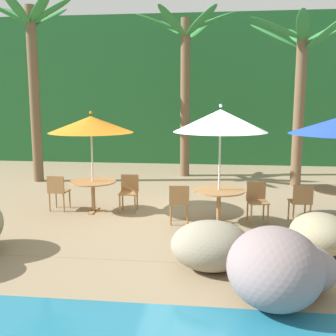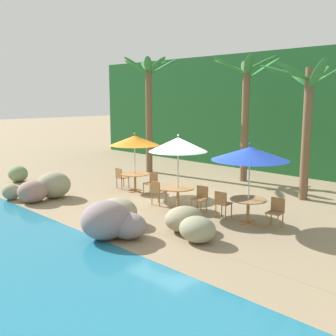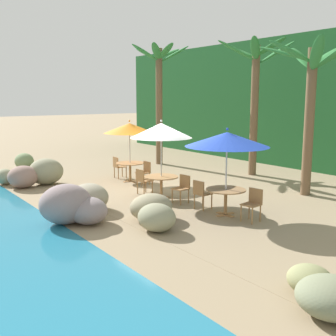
{
  "view_description": "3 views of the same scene",
  "coord_description": "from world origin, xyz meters",
  "px_view_note": "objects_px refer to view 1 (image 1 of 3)",
  "views": [
    {
      "loc": [
        0.39,
        -8.93,
        2.65
      ],
      "look_at": [
        -0.64,
        -0.0,
        1.14
      ],
      "focal_mm": 43.74,
      "sensor_mm": 36.0,
      "label": 1
    },
    {
      "loc": [
        9.72,
        -10.05,
        3.75
      ],
      "look_at": [
        -0.66,
        0.35,
        1.18
      ],
      "focal_mm": 43.3,
      "sensor_mm": 36.0,
      "label": 2
    },
    {
      "loc": [
        11.11,
        -7.86,
        3.26
      ],
      "look_at": [
        0.44,
        -0.03,
        0.97
      ],
      "focal_mm": 44.18,
      "sensor_mm": 36.0,
      "label": 3
    }
  ],
  "objects_px": {
    "chair_white_inland": "(179,201)",
    "palm_tree_third": "(302,69)",
    "dining_table_white": "(219,196)",
    "palm_tree_second": "(185,66)",
    "dining_table_orange": "(93,186)",
    "chair_white_seaward": "(257,199)",
    "chair_blue_inland": "(301,200)",
    "chair_orange_seaward": "(129,190)",
    "chair_orange_inland": "(58,190)",
    "umbrella_orange": "(91,124)",
    "umbrella_white": "(220,121)",
    "palm_tree_nearest": "(33,59)"
  },
  "relations": [
    {
      "from": "chair_white_inland",
      "to": "palm_tree_third",
      "type": "distance_m",
      "value": 6.27
    },
    {
      "from": "dining_table_white",
      "to": "palm_tree_second",
      "type": "height_order",
      "value": "palm_tree_second"
    },
    {
      "from": "dining_table_orange",
      "to": "chair_white_seaward",
      "type": "xyz_separation_m",
      "value": [
        3.79,
        -0.4,
        -0.1
      ]
    },
    {
      "from": "chair_white_inland",
      "to": "palm_tree_third",
      "type": "bearing_deg",
      "value": 53.49
    },
    {
      "from": "chair_blue_inland",
      "to": "palm_tree_third",
      "type": "relative_size",
      "value": 0.17
    },
    {
      "from": "chair_blue_inland",
      "to": "palm_tree_second",
      "type": "xyz_separation_m",
      "value": [
        -2.89,
        5.33,
        3.24
      ]
    },
    {
      "from": "chair_blue_inland",
      "to": "palm_tree_second",
      "type": "bearing_deg",
      "value": 118.45
    },
    {
      "from": "chair_blue_inland",
      "to": "dining_table_white",
      "type": "bearing_deg",
      "value": -174.33
    },
    {
      "from": "chair_orange_seaward",
      "to": "chair_blue_inland",
      "type": "distance_m",
      "value": 3.91
    },
    {
      "from": "chair_white_seaward",
      "to": "chair_blue_inland",
      "type": "height_order",
      "value": "same"
    },
    {
      "from": "chair_white_inland",
      "to": "palm_tree_third",
      "type": "xyz_separation_m",
      "value": [
        3.26,
        4.41,
        3.04
      ]
    },
    {
      "from": "chair_white_inland",
      "to": "chair_orange_inland",
      "type": "bearing_deg",
      "value": 166.02
    },
    {
      "from": "dining_table_white",
      "to": "dining_table_orange",
      "type": "bearing_deg",
      "value": 168.2
    },
    {
      "from": "chair_orange_inland",
      "to": "umbrella_orange",
      "type": "bearing_deg",
      "value": 3.18
    },
    {
      "from": "dining_table_white",
      "to": "chair_white_seaward",
      "type": "distance_m",
      "value": 0.86
    },
    {
      "from": "chair_orange_inland",
      "to": "chair_white_seaward",
      "type": "height_order",
      "value": "same"
    },
    {
      "from": "umbrella_orange",
      "to": "chair_blue_inland",
      "type": "bearing_deg",
      "value": -5.38
    },
    {
      "from": "dining_table_orange",
      "to": "palm_tree_second",
      "type": "relative_size",
      "value": 0.2
    },
    {
      "from": "palm_tree_second",
      "to": "palm_tree_third",
      "type": "relative_size",
      "value": 1.1
    },
    {
      "from": "umbrella_white",
      "to": "palm_tree_second",
      "type": "relative_size",
      "value": 0.46
    },
    {
      "from": "chair_orange_seaward",
      "to": "dining_table_white",
      "type": "bearing_deg",
      "value": -19.35
    },
    {
      "from": "palm_tree_nearest",
      "to": "chair_orange_inland",
      "type": "bearing_deg",
      "value": -59.8
    },
    {
      "from": "dining_table_orange",
      "to": "chair_orange_inland",
      "type": "height_order",
      "value": "chair_orange_inland"
    },
    {
      "from": "dining_table_white",
      "to": "chair_white_inland",
      "type": "distance_m",
      "value": 0.86
    },
    {
      "from": "chair_white_seaward",
      "to": "palm_tree_nearest",
      "type": "height_order",
      "value": "palm_tree_nearest"
    },
    {
      "from": "chair_orange_seaward",
      "to": "umbrella_white",
      "type": "relative_size",
      "value": 0.34
    },
    {
      "from": "chair_orange_inland",
      "to": "palm_tree_second",
      "type": "distance_m",
      "value": 6.48
    },
    {
      "from": "umbrella_orange",
      "to": "chair_orange_inland",
      "type": "height_order",
      "value": "umbrella_orange"
    },
    {
      "from": "dining_table_white",
      "to": "palm_tree_third",
      "type": "bearing_deg",
      "value": 60.21
    },
    {
      "from": "chair_blue_inland",
      "to": "palm_tree_third",
      "type": "bearing_deg",
      "value": 80.58
    },
    {
      "from": "palm_tree_nearest",
      "to": "dining_table_white",
      "type": "bearing_deg",
      "value": -34.65
    },
    {
      "from": "dining_table_orange",
      "to": "chair_white_seaward",
      "type": "height_order",
      "value": "chair_white_seaward"
    },
    {
      "from": "palm_tree_nearest",
      "to": "chair_white_seaward",
      "type": "bearing_deg",
      "value": -29.81
    },
    {
      "from": "chair_orange_seaward",
      "to": "palm_tree_third",
      "type": "bearing_deg",
      "value": 37.62
    },
    {
      "from": "palm_tree_second",
      "to": "chair_white_inland",
      "type": "bearing_deg",
      "value": -86.99
    },
    {
      "from": "chair_white_seaward",
      "to": "palm_tree_nearest",
      "type": "xyz_separation_m",
      "value": [
        -6.65,
        3.81,
        3.37
      ]
    },
    {
      "from": "chair_blue_inland",
      "to": "dining_table_orange",
      "type": "bearing_deg",
      "value": 174.62
    },
    {
      "from": "dining_table_orange",
      "to": "palm_tree_second",
      "type": "height_order",
      "value": "palm_tree_second"
    },
    {
      "from": "palm_tree_nearest",
      "to": "dining_table_orange",
      "type": "bearing_deg",
      "value": -49.95
    },
    {
      "from": "palm_tree_third",
      "to": "chair_orange_seaward",
      "type": "bearing_deg",
      "value": -142.38
    },
    {
      "from": "chair_white_inland",
      "to": "chair_blue_inland",
      "type": "xyz_separation_m",
      "value": [
        2.59,
        0.34,
        0.0
      ]
    },
    {
      "from": "umbrella_white",
      "to": "palm_tree_nearest",
      "type": "distance_m",
      "value": 7.27
    },
    {
      "from": "chair_orange_inland",
      "to": "palm_tree_second",
      "type": "height_order",
      "value": "palm_tree_second"
    },
    {
      "from": "chair_orange_inland",
      "to": "chair_blue_inland",
      "type": "bearing_deg",
      "value": -4.08
    },
    {
      "from": "chair_white_seaward",
      "to": "palm_tree_third",
      "type": "relative_size",
      "value": 0.17
    },
    {
      "from": "umbrella_white",
      "to": "palm_tree_third",
      "type": "relative_size",
      "value": 0.51
    },
    {
      "from": "chair_blue_inland",
      "to": "umbrella_orange",
      "type": "bearing_deg",
      "value": 174.62
    },
    {
      "from": "chair_white_inland",
      "to": "palm_tree_nearest",
      "type": "bearing_deg",
      "value": 139.92
    },
    {
      "from": "umbrella_white",
      "to": "dining_table_white",
      "type": "bearing_deg",
      "value": -90.0
    },
    {
      "from": "umbrella_white",
      "to": "chair_white_inland",
      "type": "height_order",
      "value": "umbrella_white"
    }
  ]
}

